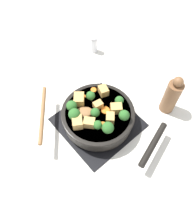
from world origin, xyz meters
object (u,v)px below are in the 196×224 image
Objects in this scene: skillet_pan at (99,116)px; wooden_spoon at (60,113)px; pepper_mill at (171,96)px; salt_shaker at (94,45)px.

wooden_spoon is (0.09, 0.12, 0.03)m from skillet_pan.
salt_shaker is (0.49, 0.01, -0.05)m from pepper_mill.
pepper_mill is at bearing -179.32° from salt_shaker.
wooden_spoon is at bearing 52.19° from skillet_pan.
pepper_mill is 2.32× the size of salt_shaker.
salt_shaker is (0.26, -0.39, -0.05)m from wooden_spoon.
pepper_mill is at bearing -120.41° from wooden_spoon.
wooden_spoon is 1.27× the size of pepper_mill.
wooden_spoon is 0.46m from pepper_mill.
wooden_spoon is 0.47m from salt_shaker.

